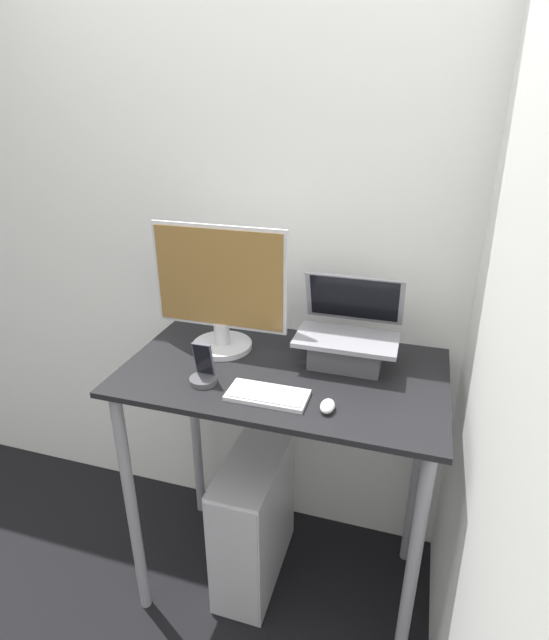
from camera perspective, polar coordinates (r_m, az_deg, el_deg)
wall_back at (r=1.96m, az=4.37°, el=7.17°), size 6.00×0.05×2.60m
wall_side_right at (r=1.27m, az=25.31°, el=-5.13°), size 0.05×6.00×2.60m
desk at (r=1.81m, az=0.99°, el=-10.68°), size 1.09×0.64×1.02m
laptop at (r=1.72m, az=8.31°, el=-2.43°), size 0.34×0.26×0.29m
monitor at (r=1.77m, az=-6.24°, el=2.95°), size 0.49×0.22×0.46m
keyboard at (r=1.55m, az=-0.74°, el=-8.56°), size 0.25×0.12×0.02m
mouse at (r=1.50m, az=6.08°, el=-9.76°), size 0.04×0.07×0.03m
cell_phone at (r=1.63m, az=-8.13°, el=-6.07°), size 0.09×0.09×0.14m
computer_tower at (r=2.19m, az=-2.33°, el=-21.65°), size 0.21×0.50×0.59m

